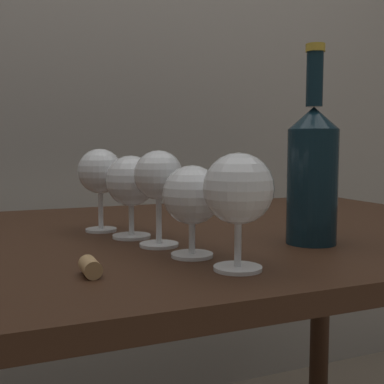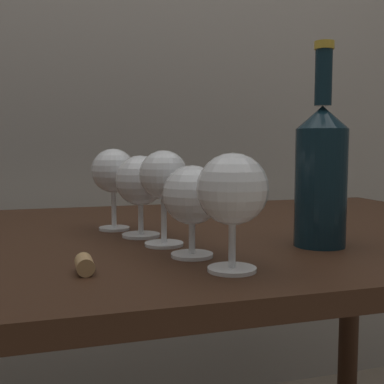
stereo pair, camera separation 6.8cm
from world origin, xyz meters
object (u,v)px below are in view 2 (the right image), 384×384
(wine_glass_pinot, at_px, (164,177))
(wine_glass_amber, at_px, (192,197))
(cork, at_px, (85,264))
(wine_glass_merlot, at_px, (113,172))
(wine_bottle, at_px, (321,172))
(wine_glass_chardonnay, at_px, (140,181))
(wine_glass_cabernet, at_px, (233,191))

(wine_glass_pinot, bearing_deg, wine_glass_amber, -77.13)
(wine_glass_amber, height_order, cork, wine_glass_amber)
(wine_glass_merlot, bearing_deg, wine_bottle, -39.89)
(wine_glass_pinot, relative_size, wine_glass_chardonnay, 1.07)
(wine_glass_pinot, bearing_deg, wine_bottle, -17.36)
(cork, bearing_deg, wine_glass_merlot, 75.54)
(wine_bottle, bearing_deg, wine_glass_pinot, 162.64)
(wine_glass_amber, relative_size, wine_glass_pinot, 0.87)
(wine_glass_amber, relative_size, wine_glass_merlot, 0.86)
(wine_glass_amber, bearing_deg, wine_glass_pinot, 102.87)
(wine_glass_amber, height_order, wine_bottle, wine_bottle)
(wine_glass_amber, distance_m, wine_glass_chardonnay, 0.18)
(wine_glass_pinot, bearing_deg, wine_glass_merlot, 108.18)
(wine_glass_merlot, relative_size, cork, 3.58)
(wine_glass_amber, xyz_separation_m, wine_glass_pinot, (-0.02, 0.09, 0.02))
(wine_glass_amber, distance_m, wine_glass_merlot, 0.27)
(wine_glass_cabernet, bearing_deg, wine_glass_chardonnay, 103.90)
(wine_glass_amber, distance_m, cork, 0.18)
(wine_glass_chardonnay, relative_size, wine_glass_merlot, 0.93)
(wine_glass_pinot, bearing_deg, cork, -134.71)
(wine_glass_pinot, bearing_deg, wine_glass_cabernet, -75.82)
(wine_glass_cabernet, distance_m, wine_glass_merlot, 0.36)
(wine_glass_merlot, distance_m, wine_bottle, 0.37)
(cork, bearing_deg, wine_glass_amber, 17.24)
(wine_bottle, bearing_deg, wine_glass_amber, -176.21)
(wine_glass_merlot, height_order, wine_bottle, wine_bottle)
(wine_glass_amber, height_order, wine_glass_chardonnay, wine_glass_chardonnay)
(wine_glass_cabernet, xyz_separation_m, wine_glass_pinot, (-0.04, 0.18, 0.01))
(wine_glass_merlot, distance_m, cork, 0.32)
(wine_glass_cabernet, xyz_separation_m, wine_glass_chardonnay, (-0.06, 0.26, -0.00))
(wine_glass_chardonnay, bearing_deg, wine_bottle, -32.05)
(wine_glass_chardonnay, distance_m, wine_glass_merlot, 0.09)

